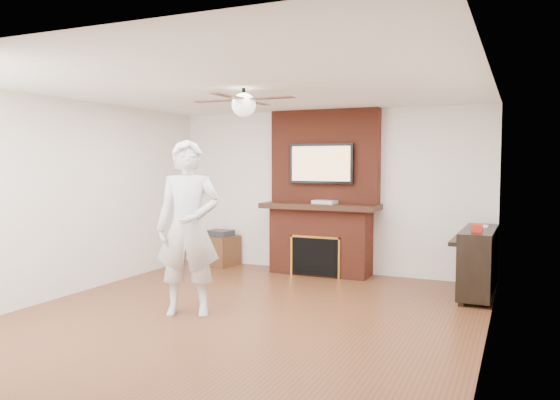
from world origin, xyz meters
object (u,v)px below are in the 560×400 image
at_px(fireplace, 322,209).
at_px(piano, 478,260).
at_px(side_table, 220,249).
at_px(person, 188,228).

xyz_separation_m(fireplace, piano, (2.29, -0.55, -0.53)).
height_order(fireplace, side_table, fireplace).
distance_m(person, piano, 3.66).
bearing_deg(piano, fireplace, 167.70).
height_order(person, side_table, person).
relative_size(fireplace, person, 1.28).
distance_m(side_table, piano, 4.08).
relative_size(fireplace, piano, 1.89).
height_order(side_table, piano, piano).
bearing_deg(piano, side_table, 174.38).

